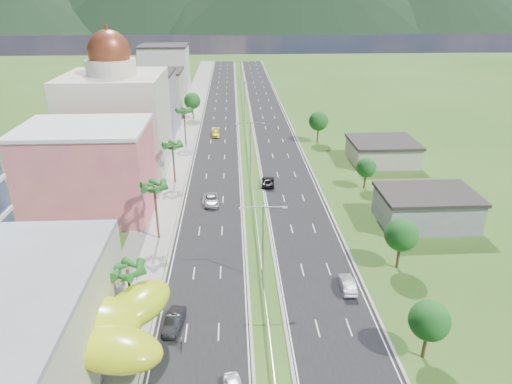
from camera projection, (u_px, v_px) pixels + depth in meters
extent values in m
plane|color=#2D5119|center=(268.00, 330.00, 52.07)|extent=(500.00, 500.00, 0.00)
cube|color=black|center=(219.00, 123.00, 133.96)|extent=(11.00, 260.00, 0.04)
cube|color=black|center=(270.00, 122.00, 134.67)|extent=(11.00, 260.00, 0.04)
cube|color=gray|center=(187.00, 123.00, 133.49)|extent=(7.00, 260.00, 0.12)
cube|color=gray|center=(247.00, 139.00, 117.62)|extent=(0.08, 216.00, 0.28)
cube|color=gray|center=(239.00, 74.00, 210.96)|extent=(0.10, 0.12, 0.70)
cylinder|color=gray|center=(263.00, 244.00, 58.99)|extent=(0.20, 0.20, 11.00)
cube|color=gray|center=(252.00, 207.00, 56.79)|extent=(2.88, 0.12, 0.12)
cube|color=gray|center=(275.00, 207.00, 56.92)|extent=(2.88, 0.12, 0.12)
cube|color=silver|center=(241.00, 208.00, 56.77)|extent=(0.60, 0.25, 0.18)
cube|color=silver|center=(285.00, 207.00, 57.02)|extent=(0.60, 0.25, 0.18)
cylinder|color=gray|center=(250.00, 147.00, 95.55)|extent=(0.20, 0.20, 11.00)
cube|color=gray|center=(243.00, 123.00, 93.34)|extent=(2.88, 0.12, 0.12)
cube|color=gray|center=(257.00, 123.00, 93.48)|extent=(2.88, 0.12, 0.12)
cube|color=silver|center=(237.00, 123.00, 93.32)|extent=(0.60, 0.25, 0.18)
cube|color=silver|center=(263.00, 123.00, 93.58)|extent=(0.60, 0.25, 0.18)
cylinder|color=gray|center=(244.00, 101.00, 136.68)|extent=(0.20, 0.20, 11.00)
cube|color=gray|center=(239.00, 83.00, 134.47)|extent=(2.88, 0.12, 0.12)
cube|color=gray|center=(249.00, 83.00, 134.61)|extent=(2.88, 0.12, 0.12)
cube|color=silver|center=(235.00, 83.00, 134.45)|extent=(0.60, 0.25, 0.18)
cube|color=silver|center=(253.00, 83.00, 134.71)|extent=(0.60, 0.25, 0.18)
cylinder|color=gray|center=(241.00, 75.00, 177.81)|extent=(0.20, 0.20, 11.00)
cube|color=gray|center=(237.00, 61.00, 175.60)|extent=(2.88, 0.12, 0.12)
cube|color=gray|center=(244.00, 61.00, 175.74)|extent=(2.88, 0.12, 0.12)
cube|color=silver|center=(234.00, 62.00, 175.58)|extent=(0.60, 0.25, 0.18)
cube|color=silver|center=(248.00, 62.00, 175.84)|extent=(0.60, 0.25, 0.18)
cylinder|color=gray|center=(44.00, 336.00, 48.29)|extent=(0.50, 0.50, 4.00)
cylinder|color=gray|center=(99.00, 369.00, 44.05)|extent=(0.50, 0.50, 4.00)
cylinder|color=gray|center=(130.00, 333.00, 48.72)|extent=(0.50, 0.50, 4.00)
cube|color=#D4576A|center=(89.00, 172.00, 76.96)|extent=(20.00, 15.00, 15.00)
cube|color=beige|center=(118.00, 122.00, 96.97)|extent=(20.00, 20.00, 20.00)
cylinder|color=beige|center=(111.00, 67.00, 92.34)|extent=(10.00, 10.00, 3.00)
sphere|color=brown|center=(109.00, 51.00, 91.13)|extent=(8.40, 8.40, 8.40)
cube|color=gray|center=(144.00, 105.00, 120.67)|extent=(16.00, 15.00, 16.00)
cube|color=#B3A994|center=(157.00, 93.00, 141.39)|extent=(16.00, 15.00, 13.00)
cube|color=silver|center=(166.00, 73.00, 161.40)|extent=(16.00, 15.00, 18.00)
cube|color=gray|center=(426.00, 209.00, 75.24)|extent=(15.00, 10.00, 5.00)
cube|color=#B3A994|center=(382.00, 152.00, 102.88)|extent=(14.00, 12.00, 4.40)
cylinder|color=#47301C|center=(131.00, 297.00, 51.65)|extent=(0.36, 0.36, 7.50)
cylinder|color=#47301C|center=(157.00, 213.00, 69.62)|extent=(0.36, 0.36, 9.00)
cylinder|color=#47301C|center=(174.00, 164.00, 90.85)|extent=(0.36, 0.36, 8.00)
cylinder|color=#47301C|center=(185.00, 128.00, 113.53)|extent=(0.36, 0.36, 8.80)
cylinder|color=#47301C|center=(193.00, 111.00, 137.17)|extent=(0.40, 0.40, 4.90)
sphere|color=#1B591C|center=(192.00, 101.00, 135.90)|extent=(4.90, 4.90, 4.90)
cylinder|color=#47301C|center=(425.00, 341.00, 47.41)|extent=(0.40, 0.40, 4.20)
sphere|color=#1B591C|center=(429.00, 321.00, 46.33)|extent=(4.20, 4.20, 4.20)
cylinder|color=#47301C|center=(399.00, 253.00, 63.02)|extent=(0.40, 0.40, 4.55)
sphere|color=#1B591C|center=(401.00, 235.00, 61.84)|extent=(4.55, 4.55, 4.55)
cylinder|color=#47301C|center=(365.00, 179.00, 88.90)|extent=(0.40, 0.40, 3.85)
sphere|color=#1B591C|center=(366.00, 167.00, 87.90)|extent=(3.85, 3.85, 3.85)
cylinder|color=#47301C|center=(318.00, 133.00, 115.92)|extent=(0.40, 0.40, 4.90)
sphere|color=#1B591C|center=(318.00, 121.00, 114.65)|extent=(4.90, 4.90, 4.90)
imported|color=black|center=(174.00, 321.00, 52.18)|extent=(2.48, 5.19, 1.64)
imported|color=#A2A5AA|center=(211.00, 200.00, 82.64)|extent=(3.09, 5.83, 1.56)
imported|color=gold|center=(216.00, 133.00, 121.77)|extent=(2.23, 5.39, 1.56)
imported|color=#B0B2B8|center=(347.00, 284.00, 58.86)|extent=(1.85, 4.89, 1.59)
imported|color=black|center=(268.00, 182.00, 90.74)|extent=(2.92, 5.55, 1.49)
imported|color=black|center=(181.00, 342.00, 49.49)|extent=(0.71, 1.85, 1.16)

